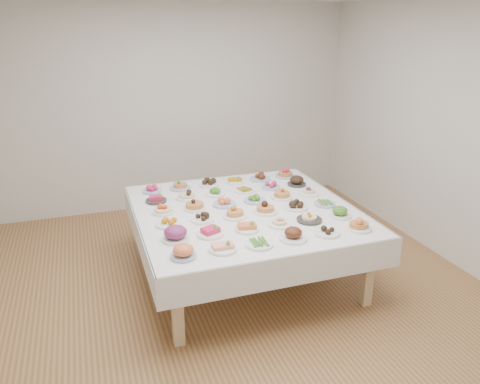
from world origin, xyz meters
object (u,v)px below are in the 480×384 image
object	(u,v)px
display_table	(245,215)
dish_18	(163,208)
dish_0	(183,252)
dish_35	(285,172)

from	to	relation	value
display_table	dish_18	size ratio (longest dim) A/B	9.84
display_table	dish_0	size ratio (longest dim) A/B	10.32
display_table	dish_35	bearing A→B (deg)	45.19
display_table	dish_35	distance (m)	1.15
dish_0	dish_35	distance (m)	2.29
dish_0	dish_35	world-z (taller)	dish_35
dish_18	dish_35	distance (m)	1.73
dish_35	dish_0	bearing A→B (deg)	-134.81
dish_18	dish_35	bearing A→B (deg)	22.06
display_table	dish_18	distance (m)	0.82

